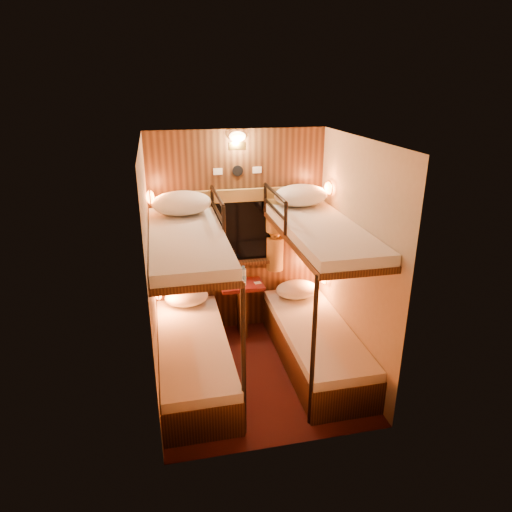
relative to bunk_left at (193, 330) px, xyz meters
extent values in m
plane|color=#350E0F|center=(0.65, -0.07, -0.56)|extent=(2.10, 2.10, 0.00)
plane|color=silver|center=(0.65, -0.07, 1.84)|extent=(2.10, 2.10, 0.00)
plane|color=#C6B293|center=(0.65, 0.98, 0.64)|extent=(2.40, 0.00, 2.40)
plane|color=#C6B293|center=(0.65, -1.12, 0.64)|extent=(2.40, 0.00, 2.40)
plane|color=#C6B293|center=(-0.35, -0.07, 0.64)|extent=(0.00, 2.40, 2.40)
plane|color=#C6B293|center=(1.65, -0.07, 0.64)|extent=(0.00, 2.40, 2.40)
cube|color=black|center=(0.65, 0.97, 0.64)|extent=(2.00, 0.03, 2.40)
cube|color=black|center=(0.00, 0.00, -0.38)|extent=(0.70, 1.90, 0.35)
cube|color=white|center=(0.00, 0.00, -0.16)|extent=(0.68, 1.88, 0.10)
cube|color=black|center=(0.00, 0.00, 0.89)|extent=(0.70, 1.90, 0.06)
cube|color=white|center=(0.00, 0.00, 0.97)|extent=(0.68, 1.88, 0.10)
cylinder|color=black|center=(0.35, -0.90, 0.17)|extent=(0.04, 0.04, 1.45)
cylinder|color=black|center=(0.35, 0.88, 1.08)|extent=(0.04, 0.04, 0.32)
cylinder|color=black|center=(0.35, 0.03, 1.08)|extent=(0.04, 0.04, 0.32)
cylinder|color=black|center=(0.35, 0.46, 1.24)|extent=(0.04, 0.85, 0.04)
cylinder|color=black|center=(0.35, 0.46, 1.07)|extent=(0.03, 0.85, 0.03)
cube|color=black|center=(1.30, 0.00, -0.38)|extent=(0.70, 1.90, 0.35)
cube|color=white|center=(1.30, 0.00, -0.16)|extent=(0.68, 1.88, 0.10)
cube|color=black|center=(1.30, 0.00, 0.89)|extent=(0.70, 1.90, 0.06)
cube|color=white|center=(1.30, 0.00, 0.97)|extent=(0.68, 1.88, 0.10)
cylinder|color=black|center=(0.95, -0.90, 0.17)|extent=(0.04, 0.04, 1.45)
cylinder|color=black|center=(0.95, 0.88, 1.08)|extent=(0.04, 0.04, 0.32)
cylinder|color=black|center=(0.95, 0.03, 1.08)|extent=(0.04, 0.04, 0.32)
cylinder|color=black|center=(0.95, 0.46, 1.24)|extent=(0.04, 0.85, 0.04)
cylinder|color=black|center=(0.95, 0.46, 1.07)|extent=(0.03, 0.85, 0.03)
cube|color=black|center=(0.65, 0.95, 0.69)|extent=(0.98, 0.02, 0.78)
cube|color=black|center=(0.65, 0.94, 0.69)|extent=(0.90, 0.01, 0.70)
cube|color=black|center=(0.65, 0.90, 0.31)|extent=(1.00, 0.12, 0.04)
cube|color=olive|center=(0.65, 0.91, 1.12)|extent=(1.10, 0.06, 0.14)
cylinder|color=olive|center=(0.22, 0.90, 0.87)|extent=(0.22, 0.22, 0.40)
cylinder|color=olive|center=(0.22, 0.90, 0.64)|extent=(0.11, 0.11, 0.12)
cylinder|color=olive|center=(0.22, 0.90, 0.39)|extent=(0.20, 0.20, 0.40)
torus|color=#B78D35|center=(0.22, 0.90, 0.64)|extent=(0.14, 0.14, 0.02)
cylinder|color=olive|center=(1.08, 0.90, 0.87)|extent=(0.22, 0.22, 0.40)
cylinder|color=olive|center=(1.08, 0.90, 0.64)|extent=(0.11, 0.11, 0.12)
cylinder|color=olive|center=(1.08, 0.90, 0.39)|extent=(0.20, 0.20, 0.40)
torus|color=#B78D35|center=(1.08, 0.90, 0.64)|extent=(0.14, 0.14, 0.02)
cylinder|color=black|center=(0.65, 0.95, 1.39)|extent=(0.12, 0.02, 0.12)
cube|color=silver|center=(0.43, 0.95, 1.39)|extent=(0.10, 0.01, 0.07)
cube|color=silver|center=(0.87, 0.95, 1.39)|extent=(0.10, 0.01, 0.07)
cube|color=#B78D35|center=(0.65, 0.95, 1.66)|extent=(0.18, 0.01, 0.08)
ellipsoid|color=#FFCC8C|center=(0.65, 0.93, 1.76)|extent=(0.18, 0.09, 0.11)
ellipsoid|color=orange|center=(-0.31, 0.63, 0.14)|extent=(0.08, 0.20, 0.13)
torus|color=#B78D35|center=(-0.31, 0.63, 0.14)|extent=(0.02, 0.17, 0.17)
ellipsoid|color=orange|center=(-0.31, 0.63, 1.22)|extent=(0.08, 0.20, 0.13)
torus|color=#B78D35|center=(-0.31, 0.63, 1.22)|extent=(0.02, 0.17, 0.17)
ellipsoid|color=orange|center=(1.61, 0.63, 0.14)|extent=(0.08, 0.20, 0.13)
torus|color=#B78D35|center=(1.61, 0.63, 0.14)|extent=(0.02, 0.17, 0.17)
ellipsoid|color=orange|center=(1.61, 0.63, 1.22)|extent=(0.08, 0.20, 0.13)
torus|color=#B78D35|center=(1.61, 0.63, 1.22)|extent=(0.02, 0.17, 0.17)
cube|color=maroon|center=(0.65, 0.78, 0.07)|extent=(0.50, 0.34, 0.04)
cube|color=black|center=(0.65, 0.78, -0.25)|extent=(0.08, 0.30, 0.61)
cube|color=maroon|center=(0.65, 0.78, 0.09)|extent=(0.30, 0.34, 0.01)
cylinder|color=#99BFE5|center=(0.61, 0.78, 0.19)|extent=(0.06, 0.06, 0.20)
cylinder|color=#4187C5|center=(0.61, 0.78, 0.18)|extent=(0.07, 0.07, 0.07)
cylinder|color=#4187C5|center=(0.61, 0.78, 0.31)|extent=(0.04, 0.04, 0.03)
cylinder|color=#99BFE5|center=(0.66, 0.74, 0.19)|extent=(0.07, 0.07, 0.21)
cylinder|color=#4187C5|center=(0.66, 0.74, 0.18)|extent=(0.07, 0.07, 0.07)
cylinder|color=#4187C5|center=(0.66, 0.74, 0.32)|extent=(0.04, 0.04, 0.03)
cube|color=silver|center=(0.83, 0.76, 0.09)|extent=(0.09, 0.07, 0.01)
cube|color=silver|center=(0.66, 0.83, 0.09)|extent=(0.08, 0.06, 0.01)
ellipsoid|color=white|center=(0.00, 0.77, 0.00)|extent=(0.50, 0.36, 0.20)
ellipsoid|color=white|center=(1.30, 0.68, 0.00)|extent=(0.51, 0.36, 0.20)
ellipsoid|color=white|center=(0.00, 0.60, 1.15)|extent=(0.61, 0.44, 0.24)
ellipsoid|color=white|center=(1.30, 0.67, 1.15)|extent=(0.60, 0.43, 0.24)
camera|label=1|loc=(-0.23, -4.01, 2.34)|focal=32.00mm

